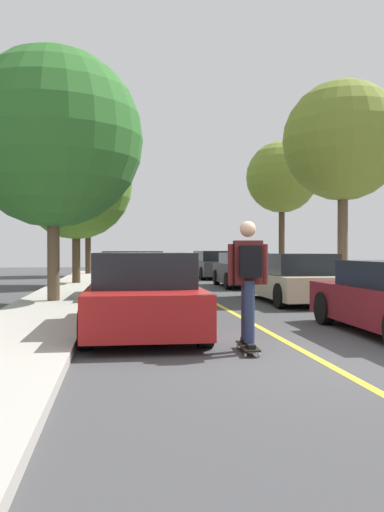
% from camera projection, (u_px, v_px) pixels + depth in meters
% --- Properties ---
extents(ground, '(80.00, 80.00, 0.00)m').
position_uv_depth(ground, '(315.00, 358.00, 7.31)').
color(ground, '#424244').
extents(center_line, '(0.12, 39.20, 0.01)m').
position_uv_depth(center_line, '(246.00, 320.00, 11.27)').
color(center_line, gold).
rests_on(center_line, ground).
extents(parked_car_left_nearest, '(2.03, 4.34, 1.42)m').
position_uv_depth(parked_car_left_nearest, '(143.00, 294.00, 9.46)').
color(parked_car_left_nearest, maroon).
rests_on(parked_car_left_nearest, ground).
extents(parked_car_left_near, '(2.08, 4.62, 1.44)m').
position_uv_depth(parked_car_left_near, '(133.00, 275.00, 16.07)').
color(parked_car_left_near, navy).
rests_on(parked_car_left_near, ground).
extents(parked_car_right_near, '(1.99, 4.55, 1.37)m').
position_uv_depth(parked_car_right_near, '(293.00, 279.00, 15.06)').
color(parked_car_right_near, '#BCAD89').
rests_on(parked_car_right_near, ground).
extents(parked_car_right_far, '(1.91, 4.25, 1.36)m').
position_uv_depth(parked_car_right_far, '(242.00, 270.00, 21.29)').
color(parked_car_right_far, black).
rests_on(parked_car_right_far, ground).
extents(parked_car_right_farthest, '(2.06, 4.70, 1.43)m').
position_uv_depth(parked_car_right_farthest, '(213.00, 265.00, 27.88)').
color(parked_car_right_farthest, '#38383D').
rests_on(parked_car_right_farthest, ground).
extents(street_tree_left_nearest, '(4.72, 4.72, 6.65)m').
position_uv_depth(street_tree_left_nearest, '(53.00, 138.00, 14.07)').
color(street_tree_left_nearest, brown).
rests_on(street_tree_left_nearest, sidewalk_left).
extents(street_tree_left_near, '(4.56, 4.56, 6.33)m').
position_uv_depth(street_tree_left_near, '(76.00, 184.00, 21.80)').
color(street_tree_left_near, '#4C3823').
rests_on(street_tree_left_near, sidewalk_left).
extents(street_tree_left_far, '(4.09, 4.09, 6.38)m').
position_uv_depth(street_tree_left_far, '(88.00, 198.00, 30.44)').
color(street_tree_left_far, '#3D2D1E').
rests_on(street_tree_left_far, sidewalk_left).
extents(street_tree_right_nearest, '(3.76, 3.76, 6.65)m').
position_uv_depth(street_tree_right_nearest, '(343.00, 141.00, 16.81)').
color(street_tree_right_nearest, brown).
rests_on(street_tree_right_nearest, sidewalk_right).
extents(street_tree_right_near, '(3.07, 3.07, 6.02)m').
position_uv_depth(street_tree_right_near, '(282.00, 178.00, 23.07)').
color(street_tree_right_near, '#4C3823').
rests_on(street_tree_right_near, sidewalk_right).
extents(skateboard, '(0.27, 0.85, 0.10)m').
position_uv_depth(skateboard, '(248.00, 346.00, 7.67)').
color(skateboard, black).
rests_on(skateboard, ground).
extents(skateboarder, '(0.58, 0.70, 1.78)m').
position_uv_depth(skateboarder, '(248.00, 275.00, 7.62)').
color(skateboarder, black).
rests_on(skateboarder, skateboard).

